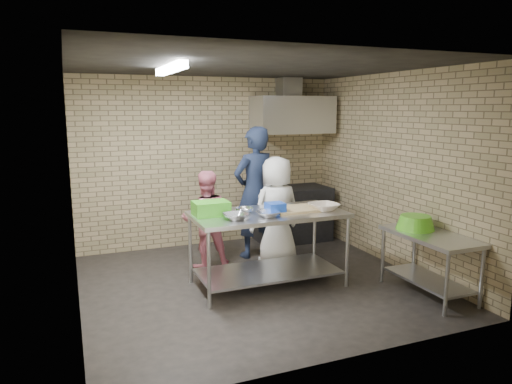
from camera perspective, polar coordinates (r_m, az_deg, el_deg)
floor at (r=6.13m, az=-0.17°, el=-11.02°), size 4.20×4.20×0.00m
ceiling at (r=5.74m, az=-0.19°, el=15.02°), size 4.20×4.20×0.00m
back_wall at (r=7.66m, az=-5.75°, el=3.64°), size 4.20×0.06×2.70m
front_wall at (r=4.02m, az=10.45°, el=-2.43°), size 4.20×0.06×2.70m
left_wall at (r=5.38m, az=-21.44°, el=0.20°), size 0.06×4.00×2.70m
right_wall at (r=6.83m, az=16.42°, el=2.48°), size 0.06×4.00×2.70m
prep_table at (r=5.94m, az=1.47°, el=-6.91°), size 1.88×0.94×0.94m
side_counter at (r=6.04m, az=20.19°, el=-8.23°), size 0.60×1.20×0.75m
stove at (r=7.97m, az=4.45°, el=-2.65°), size 1.20×0.70×0.90m
range_hood at (r=7.82m, az=4.45°, el=9.30°), size 1.30×0.60×0.60m
hood_duct at (r=7.96m, az=4.01°, el=12.56°), size 0.35×0.30×0.30m
wall_shelf at (r=8.13m, az=5.75°, el=8.04°), size 0.80×0.20×0.04m
fluorescent_fixture at (r=5.44m, az=-10.34°, el=14.49°), size 0.10×1.25×0.08m
green_crate at (r=5.68m, az=-5.49°, el=-1.97°), size 0.42×0.31×0.17m
blue_tub at (r=5.74m, az=2.35°, el=-1.97°), size 0.21×0.21×0.14m
cutting_board at (r=5.94m, az=4.67°, el=-2.08°), size 0.58×0.44×0.03m
mixing_bowl_a at (r=5.45m, az=-2.51°, el=-2.96°), size 0.32×0.32×0.07m
mixing_bowl_b at (r=5.75m, az=-1.46°, el=-2.28°), size 0.24×0.24×0.07m
mixing_bowl_c at (r=5.58m, az=1.44°, el=-2.69°), size 0.29×0.29×0.07m
ceramic_bowl at (r=5.99m, az=8.22°, el=-1.78°), size 0.39×0.39×0.09m
green_basin at (r=6.08m, az=18.75°, el=-3.50°), size 0.46×0.46×0.17m
bottle_red at (r=8.01m, az=4.16°, el=8.82°), size 0.07×0.07×0.18m
bottle_green at (r=8.20m, az=6.70°, el=8.71°), size 0.06×0.06×0.15m
man_navy at (r=6.99m, az=-0.16°, el=-0.05°), size 0.80×0.62×1.95m
woman_pink at (r=6.59m, az=-6.14°, el=-3.33°), size 0.69×0.55×1.37m
woman_white at (r=6.67m, az=2.51°, el=-2.31°), size 0.82×0.59×1.55m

